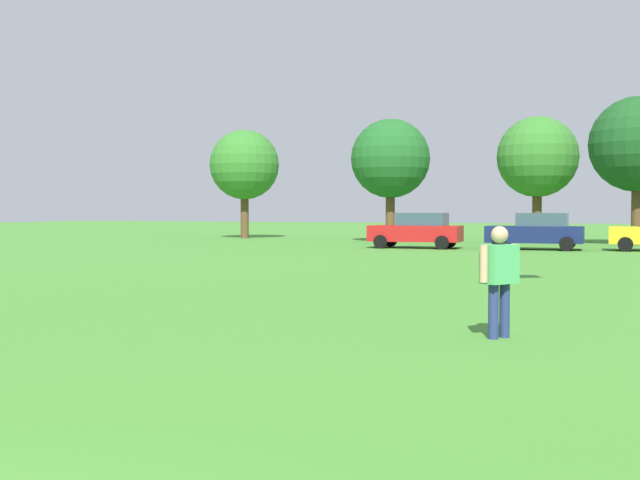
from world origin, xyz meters
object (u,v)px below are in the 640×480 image
object	(u,v)px
tree_right	(537,157)
parked_car_navy_1	(536,231)
tree_far_left	(245,165)
tree_left	(390,159)
adult_bystander	(499,272)
tree_far_right	(638,145)
parked_car_red_0	(417,230)

from	to	relation	value
tree_right	parked_car_navy_1	bearing A→B (deg)	-85.26
tree_far_left	tree_left	xyz separation A→B (m)	(10.41, -2.82, -0.01)
tree_right	adult_bystander	bearing A→B (deg)	-86.00
tree_far_right	adult_bystander	bearing A→B (deg)	-94.77
adult_bystander	tree_far_right	xyz separation A→B (m)	(2.74, 32.77, 4.23)
parked_car_navy_1	tree_left	bearing A→B (deg)	-35.52
tree_left	adult_bystander	bearing A→B (deg)	-72.37
tree_left	tree_far_right	bearing A→B (deg)	2.41
tree_left	tree_right	distance (m)	8.30
parked_car_red_0	parked_car_navy_1	size ratio (longest dim) A/B	1.00
parked_car_navy_1	tree_far_left	xyz separation A→B (m)	(-18.94, 8.91, 3.84)
parked_car_red_0	parked_car_navy_1	world-z (taller)	same
tree_right	tree_far_right	world-z (taller)	tree_far_right
parked_car_navy_1	tree_far_right	size ratio (longest dim) A/B	0.56
tree_right	tree_far_left	bearing A→B (deg)	-179.86
tree_far_left	tree_right	world-z (taller)	tree_right
tree_left	parked_car_red_0	bearing A→B (deg)	-64.77
tree_far_right	parked_car_red_0	bearing A→B (deg)	-144.51
tree_far_right	parked_car_navy_1	bearing A→B (deg)	-123.85
parked_car_red_0	adult_bystander	bearing A→B (deg)	105.58
parked_car_red_0	tree_far_right	distance (m)	12.91
adult_bystander	parked_car_red_0	world-z (taller)	parked_car_red_0
parked_car_red_0	tree_left	bearing A→B (deg)	-64.77
parked_car_red_0	tree_left	distance (m)	8.16
parked_car_red_0	parked_car_navy_1	xyz separation A→B (m)	(5.46, 0.43, 0.00)
tree_left	parked_car_navy_1	bearing A→B (deg)	-35.52
parked_car_red_0	tree_far_right	world-z (taller)	tree_far_right
adult_bystander	parked_car_navy_1	bearing A→B (deg)	37.72
parked_car_red_0	tree_right	world-z (taller)	tree_right
parked_car_navy_1	tree_right	size ratio (longest dim) A/B	0.61
tree_far_left	tree_right	xyz separation A→B (m)	(18.20, 0.04, 0.09)
parked_car_red_0	tree_far_left	world-z (taller)	tree_far_left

